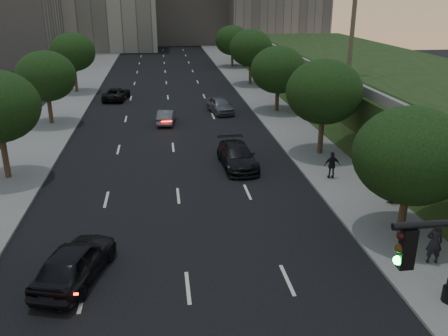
{
  "coord_description": "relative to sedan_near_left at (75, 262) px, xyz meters",
  "views": [
    {
      "loc": [
        -0.67,
        -10.79,
        10.9
      ],
      "look_at": [
        1.91,
        8.62,
        3.6
      ],
      "focal_mm": 38.0,
      "sensor_mm": 36.0,
      "label": 1
    }
  ],
  "objects": [
    {
      "name": "road_surface",
      "position": [
        4.41,
        23.81,
        -0.81
      ],
      "size": [
        16.0,
        140.0,
        0.02
      ],
      "primitive_type": "cube",
      "color": "black",
      "rests_on": "ground"
    },
    {
      "name": "sidewalk_right",
      "position": [
        14.66,
        23.81,
        -0.74
      ],
      "size": [
        4.5,
        140.0,
        0.15
      ],
      "primitive_type": "cube",
      "color": "slate",
      "rests_on": "ground"
    },
    {
      "name": "sidewalk_left",
      "position": [
        -5.84,
        23.81,
        -0.74
      ],
      "size": [
        4.5,
        140.0,
        0.15
      ],
      "primitive_type": "cube",
      "color": "slate",
      "rests_on": "ground"
    },
    {
      "name": "embankment",
      "position": [
        26.41,
        21.81,
        1.18
      ],
      "size": [
        18.0,
        90.0,
        4.0
      ],
      "primitive_type": "cube",
      "color": "black",
      "rests_on": "ground"
    },
    {
      "name": "parapet_wall",
      "position": [
        17.91,
        21.81,
        3.53
      ],
      "size": [
        0.35,
        90.0,
        0.7
      ],
      "primitive_type": "cube",
      "color": "slate",
      "rests_on": "embankment"
    },
    {
      "name": "tree_right_a",
      "position": [
        14.71,
        1.81,
        3.2
      ],
      "size": [
        5.2,
        5.2,
        6.24
      ],
      "color": "#38281C",
      "rests_on": "ground"
    },
    {
      "name": "tree_right_b",
      "position": [
        14.71,
        13.81,
        3.7
      ],
      "size": [
        5.2,
        5.2,
        6.74
      ],
      "color": "#38281C",
      "rests_on": "ground"
    },
    {
      "name": "tree_right_c",
      "position": [
        14.71,
        26.81,
        3.2
      ],
      "size": [
        5.2,
        5.2,
        6.24
      ],
      "color": "#38281C",
      "rests_on": "ground"
    },
    {
      "name": "tree_right_d",
      "position": [
        14.71,
        40.81,
        3.7
      ],
      "size": [
        5.2,
        5.2,
        6.74
      ],
      "color": "#38281C",
      "rests_on": "ground"
    },
    {
      "name": "tree_right_e",
      "position": [
        14.71,
        55.81,
        3.2
      ],
      "size": [
        5.2,
        5.2,
        6.24
      ],
      "color": "#38281C",
      "rests_on": "ground"
    },
    {
      "name": "tree_left_c",
      "position": [
        -5.89,
        24.81,
        3.39
      ],
      "size": [
        5.0,
        5.0,
        6.34
      ],
      "color": "#38281C",
      "rests_on": "ground"
    },
    {
      "name": "tree_left_d",
      "position": [
        -5.89,
        38.81,
        3.76
      ],
      "size": [
        5.0,
        5.0,
        6.71
      ],
      "color": "#38281C",
      "rests_on": "ground"
    },
    {
      "name": "sedan_near_left",
      "position": [
        0.0,
        0.0,
        0.0
      ],
      "size": [
        3.24,
        5.16,
        1.64
      ],
      "primitive_type": "imported",
      "rotation": [
        0.0,
        0.0,
        2.85
      ],
      "color": "black",
      "rests_on": "ground"
    },
    {
      "name": "sedan_mid_left",
      "position": [
        4.06,
        23.78,
        -0.18
      ],
      "size": [
        1.79,
        3.98,
        1.27
      ],
      "primitive_type": "imported",
      "rotation": [
        0.0,
        0.0,
        3.02
      ],
      "color": "#4E5154",
      "rests_on": "ground"
    },
    {
      "name": "sedan_far_left",
      "position": [
        -1.05,
        34.29,
        -0.16
      ],
      "size": [
        2.95,
        5.04,
        1.32
      ],
      "primitive_type": "imported",
      "rotation": [
        0.0,
        0.0,
        2.97
      ],
      "color": "black",
      "rests_on": "ground"
    },
    {
      "name": "sedan_near_right",
      "position": [
        8.49,
        12.12,
        -0.06
      ],
      "size": [
        2.4,
        5.32,
        1.51
      ],
      "primitive_type": "imported",
      "rotation": [
        0.0,
        0.0,
        0.06
      ],
      "color": "black",
      "rests_on": "ground"
    },
    {
      "name": "sedan_far_right",
      "position": [
        9.21,
        27.09,
        -0.07
      ],
      "size": [
        2.6,
        4.67,
        1.5
      ],
      "primitive_type": "imported",
      "rotation": [
        0.0,
        0.0,
        0.2
      ],
      "color": "#54565C",
      "rests_on": "ground"
    },
    {
      "name": "pedestrian_a",
      "position": [
        14.73,
        -0.9,
        0.29
      ],
      "size": [
        0.75,
        0.55,
        1.91
      ],
      "primitive_type": "imported",
      "rotation": [
        0.0,
        0.0,
        3.0
      ],
      "color": "black",
      "rests_on": "sidewalk_right"
    },
    {
      "name": "pedestrian_b",
      "position": [
        15.87,
        5.14,
        0.29
      ],
      "size": [
        1.09,
        0.94,
        1.91
      ],
      "primitive_type": "imported",
      "rotation": [
        0.0,
        0.0,
        3.41
      ],
      "color": "black",
      "rests_on": "sidewalk_right"
    },
    {
      "name": "pedestrian_c",
      "position": [
        13.86,
        9.04,
        0.16
      ],
      "size": [
        0.98,
        0.42,
        1.67
      ],
      "primitive_type": "imported",
      "rotation": [
        0.0,
        0.0,
        3.13
      ],
      "color": "black",
      "rests_on": "sidewalk_right"
    }
  ]
}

